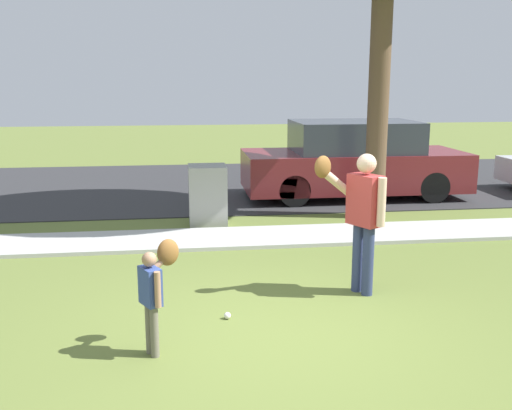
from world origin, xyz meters
The scene contains 8 objects.
ground_plane centered at (0.00, 3.50, 0.00)m, with size 48.00×48.00×0.00m, color olive.
sidewalk_strip centered at (0.00, 3.60, 0.03)m, with size 36.00×1.20×0.06m, color #B2B2AD.
road_surface centered at (0.00, 8.60, 0.01)m, with size 36.00×6.80×0.02m, color #2D2D30.
person_adult centered at (1.20, 1.03, 1.04)m, with size 0.84×0.54×1.68m.
person_child centered at (-1.14, -0.22, 0.68)m, with size 0.41×0.53×1.04m.
baseball centered at (-0.43, 0.45, 0.04)m, with size 0.07×0.07×0.07m, color white.
utility_cabinet centered at (-0.42, 4.71, 0.52)m, with size 0.65×0.64×1.05m, color gray.
parked_suv_maroon centered at (2.81, 6.70, 0.79)m, with size 4.70×1.90×1.63m.
Camera 1 is at (-0.88, -5.43, 2.53)m, focal length 41.13 mm.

